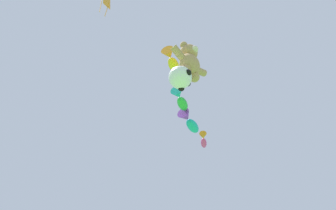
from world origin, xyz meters
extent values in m
ellipsoid|color=tan|center=(0.55, 5.63, 13.33)|extent=(1.09, 0.93, 1.33)
sphere|color=tan|center=(0.55, 5.63, 14.32)|extent=(0.92, 0.92, 0.92)
sphere|color=beige|center=(0.55, 5.24, 14.25)|extent=(0.39, 0.39, 0.39)
sphere|color=tan|center=(0.22, 5.63, 14.68)|extent=(0.38, 0.38, 0.38)
cylinder|color=tan|center=(-0.25, 5.63, 13.57)|extent=(0.79, 0.35, 0.62)
sphere|color=tan|center=(0.25, 5.63, 12.70)|extent=(0.50, 0.50, 0.50)
sphere|color=tan|center=(0.88, 5.63, 14.68)|extent=(0.38, 0.38, 0.38)
cylinder|color=tan|center=(1.34, 5.63, 13.57)|extent=(0.79, 0.35, 0.62)
sphere|color=tan|center=(0.85, 5.63, 12.70)|extent=(0.50, 0.50, 0.50)
sphere|color=white|center=(0.03, 5.79, 12.12)|extent=(1.06, 1.06, 1.06)
sphere|color=black|center=(0.52, 5.79, 12.12)|extent=(0.30, 0.30, 0.30)
sphere|color=black|center=(-0.08, 6.12, 12.46)|extent=(0.30, 0.30, 0.30)
sphere|color=black|center=(0.03, 5.31, 12.04)|extent=(0.30, 0.30, 0.30)
sphere|color=black|center=(0.26, 5.96, 11.72)|extent=(0.30, 0.30, 0.30)
ellipsoid|color=yellow|center=(0.88, 6.98, 14.91)|extent=(1.13, 0.92, 0.46)
cone|color=orange|center=(0.18, 6.65, 14.91)|extent=(0.79, 0.85, 0.68)
sphere|color=black|center=(1.16, 7.11, 15.03)|extent=(0.12, 0.12, 0.12)
ellipsoid|color=green|center=(2.82, 8.18, 14.20)|extent=(1.19, 0.94, 0.46)
cone|color=#19ADB2|center=(2.07, 7.83, 14.20)|extent=(0.81, 0.86, 0.68)
sphere|color=black|center=(3.12, 8.32, 14.32)|extent=(0.12, 0.12, 0.12)
ellipsoid|color=#19ADB2|center=(4.48, 8.92, 14.03)|extent=(1.36, 0.94, 0.51)
cone|color=purple|center=(3.57, 8.63, 14.03)|extent=(0.87, 0.92, 0.75)
sphere|color=black|center=(4.86, 9.04, 14.17)|extent=(0.13, 0.13, 0.13)
ellipsoid|color=#E53F9E|center=(6.76, 9.92, 14.60)|extent=(0.97, 0.87, 0.32)
cone|color=orange|center=(6.18, 9.48, 14.60)|extent=(0.69, 0.69, 0.47)
sphere|color=black|center=(7.00, 10.10, 14.68)|extent=(0.08, 0.08, 0.08)
cylinder|color=orange|center=(-3.68, 7.73, 16.38)|extent=(0.03, 0.22, 1.60)
cylinder|color=orange|center=(-3.30, 7.75, 16.51)|extent=(0.03, 0.12, 1.34)
camera|label=1|loc=(-6.95, -0.40, 0.82)|focal=35.00mm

